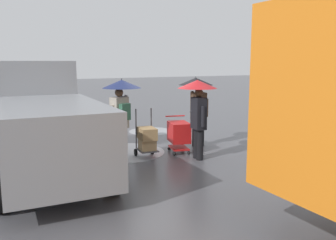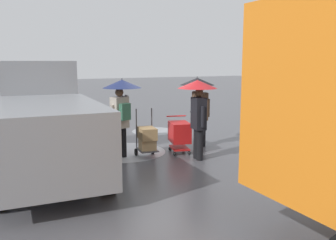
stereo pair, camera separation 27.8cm
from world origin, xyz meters
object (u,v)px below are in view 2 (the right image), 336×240
(cargo_van_parked_right, at_px, (45,124))
(hand_dolly_boxes, at_px, (147,139))
(pedestrian_black_side, at_px, (198,95))
(pedestrian_white_side, at_px, (121,100))
(shopping_cart_vendor, at_px, (179,133))
(pedestrian_pink_side, at_px, (198,100))
(street_lamp, at_px, (300,69))

(cargo_van_parked_right, height_order, hand_dolly_boxes, cargo_van_parked_right)
(pedestrian_black_side, height_order, pedestrian_white_side, same)
(shopping_cart_vendor, height_order, hand_dolly_boxes, hand_dolly_boxes)
(pedestrian_black_side, distance_m, pedestrian_white_side, 2.50)
(hand_dolly_boxes, distance_m, pedestrian_white_side, 1.25)
(pedestrian_pink_side, bearing_deg, shopping_cart_vendor, -81.37)
(hand_dolly_boxes, height_order, pedestrian_black_side, pedestrian_black_side)
(hand_dolly_boxes, xyz_separation_m, pedestrian_black_side, (-1.89, -0.49, 1.06))
(street_lamp, bearing_deg, shopping_cart_vendor, -17.15)
(shopping_cart_vendor, relative_size, pedestrian_pink_side, 0.47)
(pedestrian_pink_side, bearing_deg, pedestrian_black_side, -121.52)
(shopping_cart_vendor, xyz_separation_m, street_lamp, (-3.43, 1.06, 1.80))
(cargo_van_parked_right, distance_m, pedestrian_black_side, 4.61)
(hand_dolly_boxes, distance_m, street_lamp, 4.94)
(shopping_cart_vendor, bearing_deg, pedestrian_white_side, -8.17)
(pedestrian_black_side, distance_m, street_lamp, 3.07)
(cargo_van_parked_right, relative_size, hand_dolly_boxes, 4.13)
(pedestrian_black_side, bearing_deg, cargo_van_parked_right, 9.19)
(hand_dolly_boxes, bearing_deg, pedestrian_black_side, -165.55)
(pedestrian_pink_side, xyz_separation_m, pedestrian_white_side, (1.76, -1.03, -0.01))
(pedestrian_white_side, bearing_deg, pedestrian_black_side, -176.10)
(shopping_cart_vendor, height_order, street_lamp, street_lamp)
(pedestrian_black_side, xyz_separation_m, pedestrian_white_side, (2.50, 0.17, -0.01))
(shopping_cart_vendor, relative_size, pedestrian_white_side, 0.47)
(shopping_cart_vendor, xyz_separation_m, hand_dolly_boxes, (1.03, 0.08, -0.05))
(hand_dolly_boxes, xyz_separation_m, street_lamp, (-4.47, 0.98, 1.85))
(cargo_van_parked_right, relative_size, shopping_cart_vendor, 5.33)
(shopping_cart_vendor, height_order, pedestrian_black_side, pedestrian_black_side)
(hand_dolly_boxes, distance_m, pedestrian_pink_side, 1.73)
(cargo_van_parked_right, xyz_separation_m, shopping_cart_vendor, (-3.67, -0.33, -0.61))
(cargo_van_parked_right, xyz_separation_m, pedestrian_pink_side, (-3.79, 0.47, 0.41))
(pedestrian_pink_side, bearing_deg, street_lamp, 175.45)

